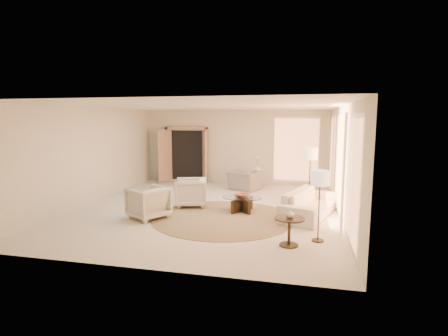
% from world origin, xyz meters
% --- Properties ---
extents(room, '(7.04, 8.04, 2.83)m').
position_xyz_m(room, '(0.00, 0.00, 1.40)').
color(room, beige).
rests_on(room, ground).
extents(windows_right, '(0.10, 6.40, 2.40)m').
position_xyz_m(windows_right, '(3.45, 0.10, 1.35)').
color(windows_right, '#FFA166').
rests_on(windows_right, room).
extents(window_back_corner, '(1.70, 0.10, 2.40)m').
position_xyz_m(window_back_corner, '(2.30, 3.95, 1.35)').
color(window_back_corner, '#FFA166').
rests_on(window_back_corner, room).
extents(curtains_right, '(0.06, 5.20, 2.60)m').
position_xyz_m(curtains_right, '(3.40, 1.00, 1.30)').
color(curtains_right, tan).
rests_on(curtains_right, room).
extents(french_doors, '(1.95, 0.66, 2.16)m').
position_xyz_m(french_doors, '(-1.90, 3.82, 1.07)').
color(french_doors, tan).
rests_on(french_doors, room).
extents(area_rug, '(4.32, 4.32, 0.01)m').
position_xyz_m(area_rug, '(0.64, -0.77, 0.01)').
color(area_rug, '#4A3B25').
rests_on(area_rug, room).
extents(sofa, '(1.55, 2.43, 0.66)m').
position_xyz_m(sofa, '(2.76, -0.12, 0.33)').
color(sofa, beige).
rests_on(sofa, room).
extents(armchair_left, '(0.99, 1.02, 0.87)m').
position_xyz_m(armchair_left, '(-0.53, 0.22, 0.44)').
color(armchair_left, beige).
rests_on(armchair_left, room).
extents(armchair_right, '(1.12, 1.14, 0.87)m').
position_xyz_m(armchair_right, '(-1.18, -1.19, 0.44)').
color(armchair_right, beige).
rests_on(armchair_right, room).
extents(accent_chair, '(1.18, 1.00, 0.88)m').
position_xyz_m(accent_chair, '(0.58, 2.82, 0.44)').
color(accent_chair, gray).
rests_on(accent_chair, room).
extents(coffee_table, '(1.13, 1.13, 0.39)m').
position_xyz_m(coffee_table, '(1.00, -0.07, 0.25)').
color(coffee_table, black).
rests_on(coffee_table, room).
extents(end_table, '(0.60, 0.60, 0.56)m').
position_xyz_m(end_table, '(2.34, -2.37, 0.39)').
color(end_table, black).
rests_on(end_table, room).
extents(side_table, '(0.49, 0.49, 0.57)m').
position_xyz_m(side_table, '(0.99, 3.20, 0.35)').
color(side_table, black).
rests_on(side_table, room).
extents(floor_lamp_near, '(0.40, 0.40, 1.66)m').
position_xyz_m(floor_lamp_near, '(2.76, 1.11, 1.42)').
color(floor_lamp_near, black).
rests_on(floor_lamp_near, room).
extents(floor_lamp_far, '(0.35, 0.35, 1.45)m').
position_xyz_m(floor_lamp_far, '(2.90, -1.98, 1.24)').
color(floor_lamp_far, black).
rests_on(floor_lamp_far, room).
extents(bowl, '(0.48, 0.48, 0.09)m').
position_xyz_m(bowl, '(1.00, -0.07, 0.44)').
color(bowl, brown).
rests_on(bowl, coffee_table).
extents(end_vase, '(0.19, 0.19, 0.18)m').
position_xyz_m(end_vase, '(2.34, -2.37, 0.65)').
color(end_vase, silver).
rests_on(end_vase, end_table).
extents(side_vase, '(0.33, 0.33, 0.27)m').
position_xyz_m(side_vase, '(0.99, 3.20, 0.70)').
color(side_vase, silver).
rests_on(side_vase, side_table).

